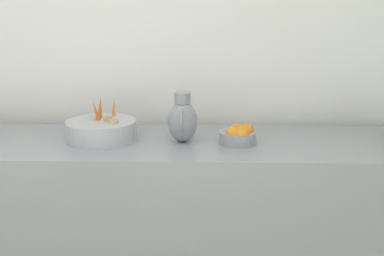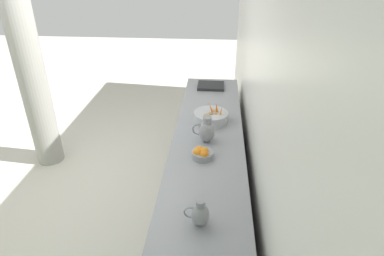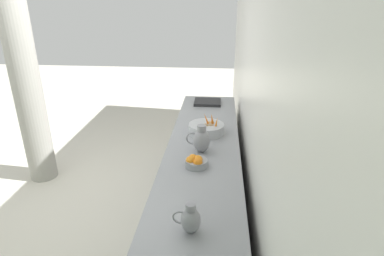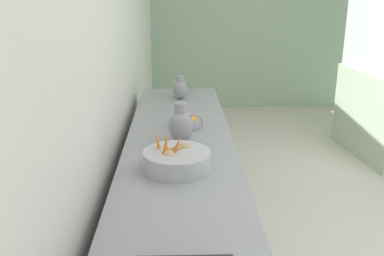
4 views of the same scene
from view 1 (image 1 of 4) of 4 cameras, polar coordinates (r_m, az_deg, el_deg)
tile_wall_left at (r=2.77m, az=7.18°, el=13.82°), size 0.10×7.64×3.00m
prep_counter at (r=2.58m, az=-3.95°, el=-10.78°), size 0.67×3.14×0.86m
vegetable_colander at (r=2.47m, az=-10.80°, el=-0.20°), size 0.36×0.36×0.21m
orange_bowl at (r=2.37m, az=5.62°, el=-0.87°), size 0.19×0.19×0.10m
metal_pitcher_tall at (r=2.37m, az=-1.15°, el=0.99°), size 0.21×0.15×0.25m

